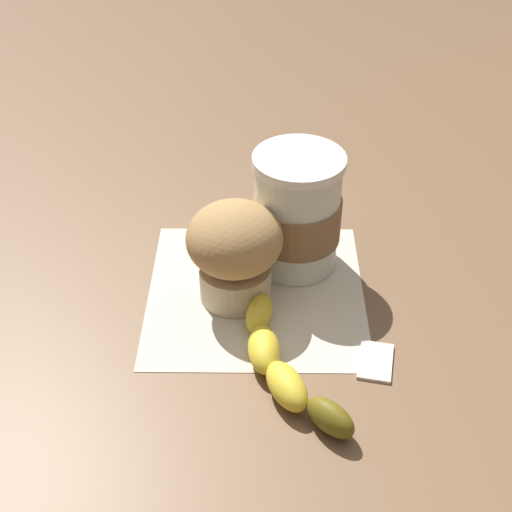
{
  "coord_description": "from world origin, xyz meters",
  "views": [
    {
      "loc": [
        0.57,
        -0.11,
        0.51
      ],
      "look_at": [
        0.0,
        0.0,
        0.05
      ],
      "focal_mm": 50.0,
      "sensor_mm": 36.0,
      "label": 1
    }
  ],
  "objects_px": {
    "coffee_cup": "(297,213)",
    "sugar_packet": "(376,360)",
    "muffin": "(234,248)",
    "banana": "(282,365)"
  },
  "relations": [
    {
      "from": "coffee_cup",
      "to": "sugar_packet",
      "type": "relative_size",
      "value": 2.72
    },
    {
      "from": "muffin",
      "to": "banana",
      "type": "relative_size",
      "value": 0.57
    },
    {
      "from": "muffin",
      "to": "sugar_packet",
      "type": "distance_m",
      "value": 0.18
    },
    {
      "from": "coffee_cup",
      "to": "sugar_packet",
      "type": "bearing_deg",
      "value": 13.8
    },
    {
      "from": "muffin",
      "to": "banana",
      "type": "distance_m",
      "value": 0.14
    },
    {
      "from": "muffin",
      "to": "sugar_packet",
      "type": "relative_size",
      "value": 2.23
    },
    {
      "from": "coffee_cup",
      "to": "muffin",
      "type": "distance_m",
      "value": 0.09
    },
    {
      "from": "banana",
      "to": "sugar_packet",
      "type": "xyz_separation_m",
      "value": [
        -0.0,
        0.09,
        -0.01
      ]
    },
    {
      "from": "banana",
      "to": "sugar_packet",
      "type": "height_order",
      "value": "banana"
    },
    {
      "from": "muffin",
      "to": "sugar_packet",
      "type": "bearing_deg",
      "value": 43.2
    }
  ]
}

